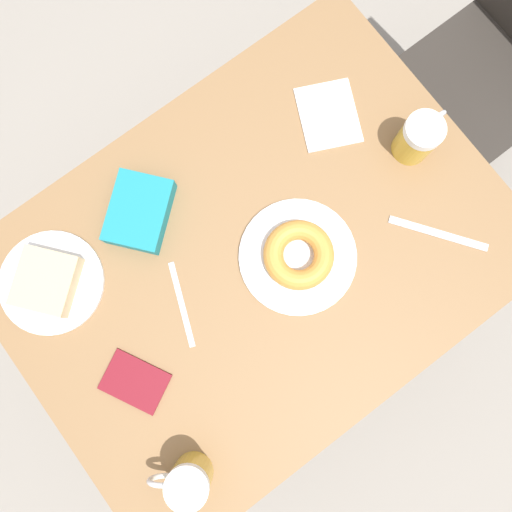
# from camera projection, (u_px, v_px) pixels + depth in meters

# --- Properties ---
(ground_plane) EXTENTS (8.00, 8.00, 0.00)m
(ground_plane) POSITION_uv_depth(u_px,v_px,m) (256.00, 287.00, 1.79)
(ground_plane) COLOR gray
(table) EXTENTS (0.78, 1.06, 0.75)m
(table) POSITION_uv_depth(u_px,v_px,m) (256.00, 261.00, 1.11)
(table) COLOR olive
(table) RESTS_ON ground_plane
(chair) EXTENTS (0.40, 0.40, 0.86)m
(chair) POSITION_uv_depth(u_px,v_px,m) (512.00, 54.00, 1.36)
(chair) COLOR #2D2823
(chair) RESTS_ON ground_plane
(plate_with_cake) EXTENTS (0.22, 0.22, 0.05)m
(plate_with_cake) POSITION_uv_depth(u_px,v_px,m) (49.00, 282.00, 1.02)
(plate_with_cake) COLOR silver
(plate_with_cake) RESTS_ON table
(plate_with_donut) EXTENTS (0.25, 0.25, 0.05)m
(plate_with_donut) POSITION_uv_depth(u_px,v_px,m) (298.00, 256.00, 1.03)
(plate_with_donut) COLOR silver
(plate_with_donut) RESTS_ON table
(beer_mug_left) EXTENTS (0.09, 0.11, 0.11)m
(beer_mug_left) POSITION_uv_depth(u_px,v_px,m) (188.00, 480.00, 0.93)
(beer_mug_left) COLOR gold
(beer_mug_left) RESTS_ON table
(beer_mug_center) EXTENTS (0.08, 0.12, 0.11)m
(beer_mug_center) POSITION_uv_depth(u_px,v_px,m) (419.00, 138.00, 1.03)
(beer_mug_center) COLOR gold
(beer_mug_center) RESTS_ON table
(napkin_folded) EXTENTS (0.19, 0.18, 0.00)m
(napkin_folded) POSITION_uv_depth(u_px,v_px,m) (328.00, 115.00, 1.09)
(napkin_folded) COLOR white
(napkin_folded) RESTS_ON table
(fork) EXTENTS (0.17, 0.08, 0.00)m
(fork) POSITION_uv_depth(u_px,v_px,m) (182.00, 304.00, 1.04)
(fork) COLOR silver
(fork) RESTS_ON table
(knife) EXTENTS (0.18, 0.14, 0.00)m
(knife) POSITION_uv_depth(u_px,v_px,m) (438.00, 234.00, 1.06)
(knife) COLOR silver
(knife) RESTS_ON table
(passport_near_edge) EXTENTS (0.15, 0.14, 0.01)m
(passport_near_edge) POSITION_uv_depth(u_px,v_px,m) (135.00, 382.00, 1.01)
(passport_near_edge) COLOR maroon
(passport_near_edge) RESTS_ON table
(blue_pouch) EXTENTS (0.19, 0.19, 0.04)m
(blue_pouch) POSITION_uv_depth(u_px,v_px,m) (139.00, 212.00, 1.04)
(blue_pouch) COLOR teal
(blue_pouch) RESTS_ON table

